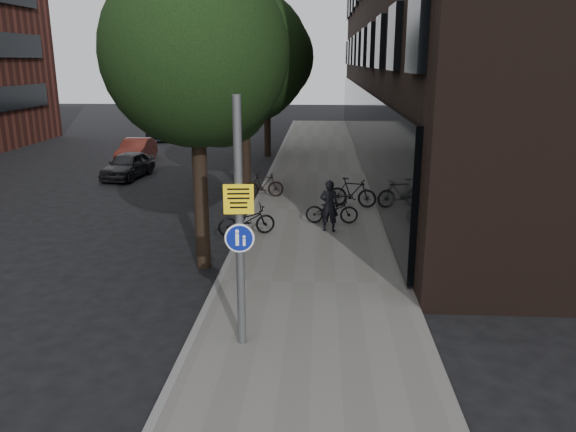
# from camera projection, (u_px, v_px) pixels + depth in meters

# --- Properties ---
(ground) EXTENTS (120.00, 120.00, 0.00)m
(ground) POSITION_uv_depth(u_px,v_px,m) (297.00, 359.00, 9.96)
(ground) COLOR black
(ground) RESTS_ON ground
(sidewalk) EXTENTS (4.50, 60.00, 0.12)m
(sidewalk) POSITION_uv_depth(u_px,v_px,m) (317.00, 211.00, 19.55)
(sidewalk) COLOR #65625D
(sidewalk) RESTS_ON ground
(curb_edge) EXTENTS (0.15, 60.00, 0.13)m
(curb_edge) POSITION_uv_depth(u_px,v_px,m) (253.00, 210.00, 19.68)
(curb_edge) COLOR slate
(curb_edge) RESTS_ON ground
(street_tree_near) EXTENTS (4.40, 4.40, 7.50)m
(street_tree_near) POSITION_uv_depth(u_px,v_px,m) (200.00, 61.00, 13.21)
(street_tree_near) COLOR black
(street_tree_near) RESTS_ON ground
(street_tree_mid) EXTENTS (5.00, 5.00, 7.80)m
(street_tree_mid) POSITION_uv_depth(u_px,v_px,m) (247.00, 61.00, 21.38)
(street_tree_mid) COLOR black
(street_tree_mid) RESTS_ON ground
(street_tree_far) EXTENTS (5.00, 5.00, 7.80)m
(street_tree_far) POSITION_uv_depth(u_px,v_px,m) (268.00, 61.00, 30.04)
(street_tree_far) COLOR black
(street_tree_far) RESTS_ON ground
(signpost) EXTENTS (0.52, 0.15, 4.47)m
(signpost) POSITION_uv_depth(u_px,v_px,m) (239.00, 225.00, 9.72)
(signpost) COLOR #595B5E
(signpost) RESTS_ON sidewalk
(pedestrian) EXTENTS (0.65, 0.50, 1.58)m
(pedestrian) POSITION_uv_depth(u_px,v_px,m) (329.00, 206.00, 16.86)
(pedestrian) COLOR black
(pedestrian) RESTS_ON sidewalk
(parked_bike_facade_near) EXTENTS (1.66, 0.58, 0.87)m
(parked_bike_facade_near) POSITION_uv_depth(u_px,v_px,m) (332.00, 210.00, 17.77)
(parked_bike_facade_near) COLOR black
(parked_bike_facade_near) RESTS_ON sidewalk
(parked_bike_facade_far) EXTENTS (1.78, 0.91, 1.03)m
(parked_bike_facade_far) POSITION_uv_depth(u_px,v_px,m) (352.00, 192.00, 19.78)
(parked_bike_facade_far) COLOR black
(parked_bike_facade_far) RESTS_ON sidewalk
(parked_bike_curb_near) EXTENTS (1.82, 1.19, 0.90)m
(parked_bike_curb_near) POSITION_uv_depth(u_px,v_px,m) (247.00, 220.00, 16.55)
(parked_bike_curb_near) COLOR black
(parked_bike_curb_near) RESTS_ON sidewalk
(parked_bike_curb_far) EXTENTS (1.58, 0.61, 0.93)m
(parked_bike_curb_far) POSITION_uv_depth(u_px,v_px,m) (263.00, 185.00, 21.24)
(parked_bike_curb_far) COLOR black
(parked_bike_curb_far) RESTS_ON sidewalk
(parked_car_near) EXTENTS (1.80, 3.58, 1.17)m
(parked_car_near) POSITION_uv_depth(u_px,v_px,m) (128.00, 165.00, 25.24)
(parked_car_near) COLOR black
(parked_car_near) RESTS_ON ground
(parked_car_mid) EXTENTS (1.41, 3.73, 1.22)m
(parked_car_mid) POSITION_uv_depth(u_px,v_px,m) (136.00, 150.00, 29.20)
(parked_car_mid) COLOR maroon
(parked_car_mid) RESTS_ON ground
(parked_car_far) EXTENTS (2.00, 4.56, 1.30)m
(parked_car_far) POSITION_uv_depth(u_px,v_px,m) (167.00, 129.00, 37.90)
(parked_car_far) COLOR black
(parked_car_far) RESTS_ON ground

